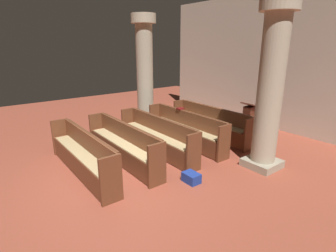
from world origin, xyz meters
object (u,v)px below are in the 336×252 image
Objects in this scene: pew_row_3 at (123,143)px; hymn_book at (180,109)px; pew_row_1 at (185,127)px; kneeler_box_blue at (191,178)px; pillar_aisle_side at (271,86)px; pew_row_0 at (210,121)px; pillar_far_side at (145,71)px; lectern at (248,122)px; pew_row_2 at (156,134)px; pew_row_4 at (82,153)px.

hymn_book is at bearing 101.39° from pew_row_3.
pew_row_1 reaches higher than kneeler_box_blue.
pew_row_0 is at bearing 166.35° from pillar_aisle_side.
pew_row_3 is 8.31× the size of kneeler_box_blue.
lectern is at bearing 35.21° from pillar_far_side.
pew_row_0 is 1.00× the size of pew_row_1.
hymn_book is at bearing 110.34° from pew_row_2.
pillar_aisle_side is (2.30, 3.55, 1.46)m from pew_row_4.
pew_row_3 is 1.97m from kneeler_box_blue.
pew_row_0 is at bearing 90.00° from pew_row_1.
pillar_far_side reaches higher than pew_row_2.
pew_row_1 is at bearing -168.45° from pillar_aisle_side.
pillar_aisle_side is at bearing 11.55° from pew_row_1.
pew_row_3 is at bearing -90.00° from pew_row_2.
lectern is (2.89, 2.04, -1.51)m from pillar_far_side.
lectern is at bearing 60.48° from hymn_book.
pillar_aisle_side is at bearing 4.72° from pillar_far_side.
pew_row_1 is 8.31× the size of kneeler_box_blue.
pillar_aisle_side is 2.68m from kneeler_box_blue.
lectern reaches higher than hymn_book.
pew_row_1 is 1.00× the size of pew_row_4.
pillar_far_side is 4.72m from kneeler_box_blue.
pew_row_0 is 3.08m from pew_row_3.
pew_row_2 reaches higher than kneeler_box_blue.
pew_row_1 is 1.03m from pew_row_2.
hymn_book is at bearing -174.29° from pillar_aisle_side.
pew_row_4 is at bearing -90.00° from pew_row_2.
pew_row_0 and pew_row_1 have the same top height.
pew_row_0 is 2.84m from pillar_far_side.
kneeler_box_blue is at bearing -71.65° from lectern.
pew_row_4 is at bearing -90.00° from pew_row_0.
kneeler_box_blue is (1.82, 0.65, -0.40)m from pew_row_3.
pew_row_2 is 2.90m from pillar_far_side.
lectern reaches higher than pew_row_1.
hymn_book is at bearing 156.74° from pew_row_1.
pillar_aisle_side is at bearing -13.65° from pew_row_0.
pillar_aisle_side is at bearing 5.71° from hymn_book.
pillar_far_side is at bearing -157.45° from pew_row_0.
kneeler_box_blue is at bearing 19.65° from pew_row_3.
pew_row_3 reaches higher than kneeler_box_blue.
lectern is 3.74m from kneeler_box_blue.
pillar_far_side is at bearing 153.48° from pew_row_2.
pew_row_3 is at bearing -78.61° from hymn_book.
pew_row_1 is 2.82× the size of lectern.
hymn_book reaches higher than pew_row_2.
pew_row_2 is 1.90m from kneeler_box_blue.
lectern is (0.65, 2.14, -0.06)m from pew_row_1.
pew_row_1 is at bearing -90.00° from pew_row_0.
pillar_far_side is 3.50× the size of lectern.
pillar_far_side is 18.71× the size of hymn_book.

